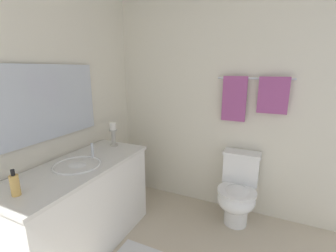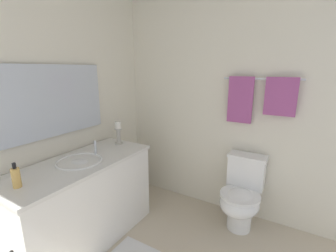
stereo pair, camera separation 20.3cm
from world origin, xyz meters
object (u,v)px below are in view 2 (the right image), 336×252
at_px(mirror, 53,101).
at_px(soap_bottle, 16,177).
at_px(towel_near_vanity, 240,100).
at_px(candle_holder_tall, 118,132).
at_px(towel_center, 281,97).
at_px(sink_basin, 80,165).
at_px(vanity_cabinet, 84,202).
at_px(toilet, 241,195).
at_px(towel_bar, 262,79).

height_order(mirror, soap_bottle, mirror).
distance_m(soap_bottle, towel_near_vanity, 2.03).
distance_m(candle_holder_tall, towel_center, 1.66).
bearing_deg(sink_basin, candle_holder_tall, 94.42).
xyz_separation_m(vanity_cabinet, soap_bottle, (0.01, -0.52, 0.48)).
bearing_deg(candle_holder_tall, vanity_cabinet, -85.59).
xyz_separation_m(candle_holder_tall, towel_near_vanity, (1.13, 0.59, 0.36)).
bearing_deg(vanity_cabinet, toilet, 37.60).
bearing_deg(toilet, towel_bar, 76.87).
bearing_deg(soap_bottle, towel_center, 49.00).
distance_m(mirror, toilet, 2.02).
distance_m(vanity_cabinet, towel_center, 2.08).
xyz_separation_m(mirror, candle_holder_tall, (0.24, 0.56, -0.39)).
bearing_deg(towel_center, sink_basin, -141.86).
distance_m(vanity_cabinet, mirror, 0.96).
bearing_deg(soap_bottle, towel_near_vanity, 57.01).
distance_m(soap_bottle, towel_bar, 2.20).
bearing_deg(towel_near_vanity, soap_bottle, -122.99).
height_order(vanity_cabinet, sink_basin, sink_basin).
relative_size(mirror, towel_near_vanity, 2.26).
bearing_deg(mirror, towel_near_vanity, 39.89).
relative_size(mirror, towel_center, 2.95).
bearing_deg(vanity_cabinet, mirror, 179.99).
height_order(soap_bottle, towel_center, towel_center).
xyz_separation_m(candle_holder_tall, towel_center, (1.50, 0.59, 0.41)).
xyz_separation_m(vanity_cabinet, toilet, (1.22, 0.94, -0.04)).
distance_m(towel_near_vanity, towel_center, 0.37).
bearing_deg(towel_center, toilet, -139.06).
bearing_deg(towel_near_vanity, candle_holder_tall, -152.54).
relative_size(vanity_cabinet, towel_near_vanity, 2.89).
distance_m(towel_bar, towel_near_vanity, 0.28).
xyz_separation_m(soap_bottle, towel_near_vanity, (1.08, 1.67, 0.42)).
bearing_deg(sink_basin, mirror, -179.80).
bearing_deg(towel_bar, towel_near_vanity, -174.40).
relative_size(mirror, towel_bar, 1.44).
xyz_separation_m(candle_holder_tall, soap_bottle, (0.05, -1.08, -0.06)).
bearing_deg(sink_basin, towel_bar, 42.38).
xyz_separation_m(mirror, soap_bottle, (0.29, -0.52, -0.44)).
distance_m(toilet, towel_center, 1.04).
distance_m(towel_bar, towel_center, 0.24).
relative_size(sink_basin, towel_near_vanity, 0.86).
distance_m(candle_holder_tall, towel_near_vanity, 1.33).
bearing_deg(vanity_cabinet, towel_bar, 42.40).
xyz_separation_m(towel_bar, towel_center, (0.18, -0.02, -0.16)).
bearing_deg(vanity_cabinet, towel_center, 38.16).
bearing_deg(toilet, candle_holder_tall, -163.09).
bearing_deg(towel_bar, toilet, -103.13).
height_order(mirror, towel_center, mirror).
xyz_separation_m(sink_basin, toilet, (1.22, 0.94, -0.41)).
distance_m(mirror, candle_holder_tall, 0.72).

